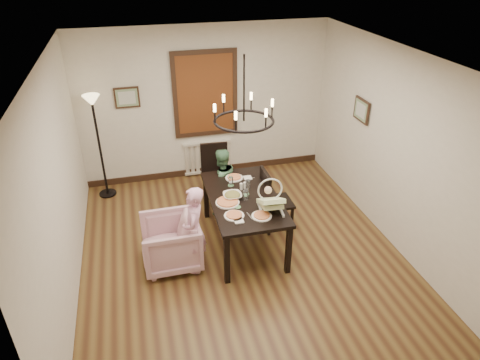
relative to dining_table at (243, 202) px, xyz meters
name	(u,v)px	position (x,y,z in m)	size (l,w,h in m)	color
room_shell	(234,154)	(-0.10, 0.17, 0.68)	(4.51, 5.00, 2.81)	brown
dining_table	(243,202)	(0.00, 0.00, 0.00)	(0.99, 1.73, 0.80)	black
chair_far	(216,176)	(-0.15, 1.21, -0.20)	(0.46, 0.46, 1.04)	black
chair_right	(277,199)	(0.61, 0.26, -0.21)	(0.45, 0.45, 1.02)	black
armchair	(171,242)	(-1.10, -0.22, -0.36)	(0.77, 0.79, 0.72)	beige
elderly_woman	(195,237)	(-0.78, -0.39, -0.19)	(0.38, 0.25, 1.05)	#E3A0C3
seated_man	(221,188)	(-0.14, 0.84, -0.23)	(0.47, 0.37, 0.97)	#4A7C55
baby_bouncer	(271,200)	(0.26, -0.42, 0.25)	(0.36, 0.49, 0.32)	beige
salad_bowl	(232,195)	(-0.16, 0.01, 0.12)	(0.32, 0.32, 0.08)	white
pizza_platter	(228,202)	(-0.26, -0.12, 0.11)	(0.33, 0.33, 0.04)	tan
drinking_glass	(246,195)	(0.01, -0.08, 0.16)	(0.08, 0.08, 0.15)	silver
window_blinds	(205,94)	(-0.10, 2.27, 0.88)	(1.00, 0.03, 1.40)	#622913
radiator	(208,157)	(-0.10, 2.29, -0.37)	(0.92, 0.12, 0.62)	silver
picture_back	(127,98)	(-1.45, 2.28, 0.93)	(0.42, 0.03, 0.36)	black
picture_right	(362,110)	(2.11, 0.71, 0.93)	(0.42, 0.03, 0.36)	black
floor_lamp	(100,149)	(-2.00, 1.96, 0.18)	(0.30, 0.30, 1.80)	black
chandelier	(244,121)	(0.00, 0.00, 1.23)	(0.80, 0.80, 0.04)	black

